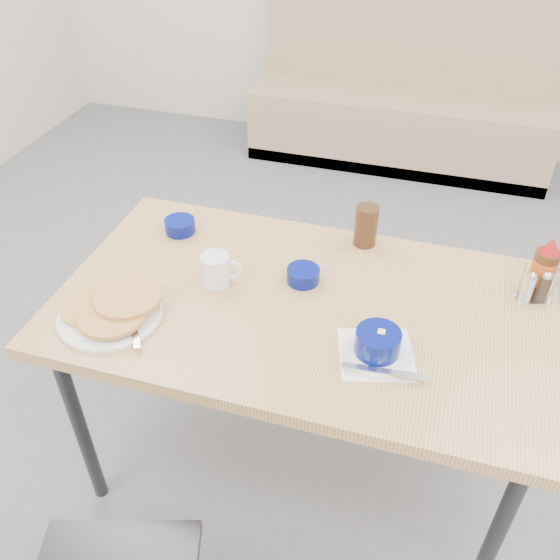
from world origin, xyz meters
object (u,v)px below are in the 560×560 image
(dining_table, at_px, (302,318))
(butter_bowl, at_px, (303,275))
(booth_bench, at_px, (402,106))
(syrup_bottle, at_px, (543,268))
(coffee_mug, at_px, (217,269))
(grits_setting, at_px, (377,346))
(creamer_bowl, at_px, (180,226))
(amber_tumbler, at_px, (366,226))
(condiment_caddy, at_px, (536,288))
(pancake_plate, at_px, (111,310))

(dining_table, height_order, butter_bowl, butter_bowl)
(booth_bench, relative_size, butter_bowl, 19.47)
(booth_bench, xyz_separation_m, syrup_bottle, (0.64, -2.28, 0.49))
(booth_bench, height_order, syrup_bottle, booth_bench)
(coffee_mug, relative_size, syrup_bottle, 0.67)
(grits_setting, height_order, creamer_bowl, grits_setting)
(dining_table, xyz_separation_m, amber_tumbler, (0.12, 0.34, 0.13))
(coffee_mug, xyz_separation_m, grits_setting, (0.50, -0.16, -0.01))
(creamer_bowl, bearing_deg, grits_setting, -27.83)
(grits_setting, distance_m, condiment_caddy, 0.53)
(dining_table, distance_m, coffee_mug, 0.29)
(dining_table, height_order, syrup_bottle, syrup_bottle)
(grits_setting, xyz_separation_m, condiment_caddy, (0.39, 0.35, 0.01))
(pancake_plate, distance_m, butter_bowl, 0.56)
(amber_tumbler, bearing_deg, dining_table, -108.69)
(grits_setting, bearing_deg, creamer_bowl, 152.17)
(grits_setting, distance_m, syrup_bottle, 0.57)
(creamer_bowl, bearing_deg, coffee_mug, -44.76)
(booth_bench, bearing_deg, butter_bowl, -90.58)
(dining_table, relative_size, grits_setting, 5.51)
(dining_table, bearing_deg, syrup_bottle, 21.42)
(butter_bowl, xyz_separation_m, amber_tumbler, (0.14, 0.24, 0.05))
(creamer_bowl, height_order, amber_tumbler, amber_tumbler)
(coffee_mug, bearing_deg, amber_tumbler, 40.40)
(coffee_mug, bearing_deg, dining_table, -3.60)
(creamer_bowl, distance_m, syrup_bottle, 1.12)
(dining_table, relative_size, pancake_plate, 4.79)
(grits_setting, distance_m, amber_tumbler, 0.50)
(condiment_caddy, bearing_deg, pancake_plate, -177.34)
(amber_tumbler, bearing_deg, creamer_bowl, -169.78)
(pancake_plate, height_order, creamer_bowl, pancake_plate)
(amber_tumbler, bearing_deg, booth_bench, 93.00)
(pancake_plate, height_order, condiment_caddy, condiment_caddy)
(grits_setting, bearing_deg, booth_bench, 95.01)
(dining_table, xyz_separation_m, butter_bowl, (-0.02, 0.10, 0.08))
(booth_bench, bearing_deg, amber_tumbler, -87.00)
(booth_bench, relative_size, condiment_caddy, 16.61)
(booth_bench, distance_m, amber_tumbler, 2.25)
(dining_table, relative_size, creamer_bowl, 13.98)
(condiment_caddy, bearing_deg, dining_table, -179.44)
(creamer_bowl, distance_m, condiment_caddy, 1.11)
(grits_setting, relative_size, syrup_bottle, 1.40)
(pancake_plate, relative_size, creamer_bowl, 2.92)
(dining_table, height_order, amber_tumbler, amber_tumbler)
(grits_setting, relative_size, amber_tumbler, 1.87)
(dining_table, xyz_separation_m, syrup_bottle, (0.64, 0.25, 0.14))
(pancake_plate, xyz_separation_m, condiment_caddy, (1.12, 0.41, 0.02))
(dining_table, relative_size, butter_bowl, 14.35)
(pancake_plate, distance_m, grits_setting, 0.73)
(grits_setting, bearing_deg, butter_bowl, 137.04)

